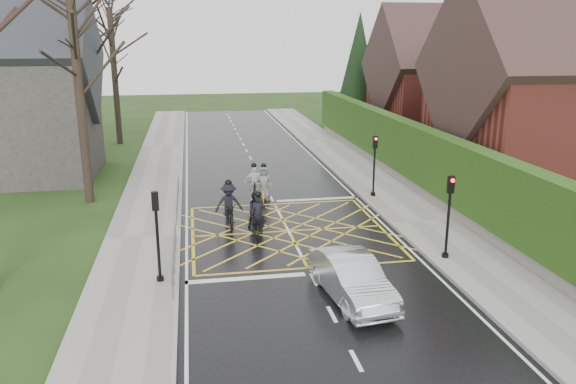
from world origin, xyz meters
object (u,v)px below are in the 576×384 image
object	(u,v)px
cyclist_back	(256,214)
car	(352,278)
cyclist_mid	(229,209)
cyclist_front	(254,186)
cyclist_rear	(259,221)
cyclist_lead	(264,187)

from	to	relation	value
cyclist_back	car	bearing A→B (deg)	-84.97
cyclist_mid	cyclist_front	size ratio (longest dim) A/B	1.10
cyclist_mid	cyclist_front	bearing A→B (deg)	63.96
cyclist_rear	cyclist_back	distance (m)	0.95
cyclist_mid	car	size ratio (longest dim) A/B	0.51
cyclist_lead	car	distance (m)	11.51
cyclist_lead	car	xyz separation A→B (m)	(1.26, -11.44, 0.04)
cyclist_rear	cyclist_mid	world-z (taller)	cyclist_mid
cyclist_mid	cyclist_back	bearing A→B (deg)	-30.02
cyclist_front	cyclist_back	bearing A→B (deg)	-90.45
cyclist_lead	car	size ratio (longest dim) A/B	0.48
cyclist_rear	cyclist_mid	xyz separation A→B (m)	(-1.10, 1.50, 0.14)
cyclist_front	cyclist_lead	distance (m)	0.48
cyclist_front	car	bearing A→B (deg)	-76.27
cyclist_mid	cyclist_lead	world-z (taller)	cyclist_mid
cyclist_front	cyclist_mid	bearing A→B (deg)	-107.26
cyclist_rear	cyclist_back	world-z (taller)	cyclist_rear
cyclist_front	car	size ratio (longest dim) A/B	0.46
cyclist_rear	cyclist_mid	bearing A→B (deg)	133.89
car	cyclist_back	bearing A→B (deg)	99.31
cyclist_rear	car	xyz separation A→B (m)	(2.15, -6.32, 0.09)
car	cyclist_lead	bearing A→B (deg)	89.10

